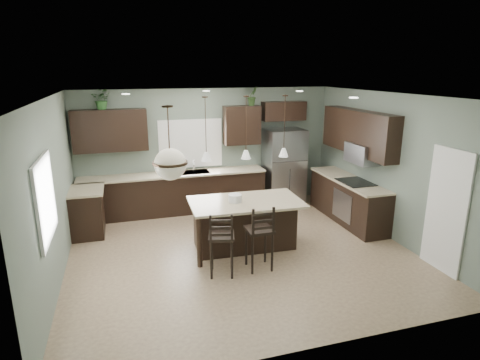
% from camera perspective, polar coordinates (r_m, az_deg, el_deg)
% --- Properties ---
extents(ground, '(6.00, 6.00, 0.00)m').
position_cam_1_polar(ground, '(7.43, 0.15, -10.19)').
color(ground, '#9E8466').
rests_on(ground, ground).
extents(pantry_door, '(0.04, 0.82, 2.04)m').
position_cam_1_polar(pantry_door, '(7.25, 27.26, -3.95)').
color(pantry_door, white).
rests_on(pantry_door, ground).
extents(window_back, '(1.35, 0.02, 1.00)m').
position_cam_1_polar(window_back, '(9.42, -7.05, 5.17)').
color(window_back, white).
rests_on(window_back, room_shell).
extents(window_left, '(0.02, 1.10, 1.00)m').
position_cam_1_polar(window_left, '(5.94, -26.08, -2.47)').
color(window_left, white).
rests_on(window_left, room_shell).
extents(left_return_cabs, '(0.60, 0.90, 0.90)m').
position_cam_1_polar(left_return_cabs, '(8.60, -20.88, -4.36)').
color(left_return_cabs, black).
rests_on(left_return_cabs, ground).
extents(left_return_countertop, '(0.66, 0.96, 0.04)m').
position_cam_1_polar(left_return_countertop, '(8.46, -21.05, -1.35)').
color(left_return_countertop, '#C2B693').
rests_on(left_return_countertop, left_return_cabs).
extents(back_lower_cabs, '(4.20, 0.60, 0.90)m').
position_cam_1_polar(back_lower_cabs, '(9.34, -9.24, -1.95)').
color(back_lower_cabs, black).
rests_on(back_lower_cabs, ground).
extents(back_countertop, '(4.20, 0.66, 0.04)m').
position_cam_1_polar(back_countertop, '(9.20, -9.35, 0.81)').
color(back_countertop, '#C2B693').
rests_on(back_countertop, back_lower_cabs).
extents(sink_inset, '(0.70, 0.45, 0.01)m').
position_cam_1_polar(sink_inset, '(9.26, -6.60, 1.11)').
color(sink_inset, gray).
rests_on(sink_inset, back_countertop).
extents(faucet, '(0.02, 0.02, 0.28)m').
position_cam_1_polar(faucet, '(9.19, -6.59, 1.94)').
color(faucet, silver).
rests_on(faucet, back_countertop).
extents(back_upper_left, '(1.55, 0.34, 0.90)m').
position_cam_1_polar(back_upper_left, '(9.08, -17.98, 6.71)').
color(back_upper_left, black).
rests_on(back_upper_left, room_shell).
extents(back_upper_right, '(0.85, 0.34, 0.90)m').
position_cam_1_polar(back_upper_right, '(9.48, 0.26, 7.80)').
color(back_upper_right, black).
rests_on(back_upper_right, room_shell).
extents(fridge_header, '(1.05, 0.34, 0.45)m').
position_cam_1_polar(fridge_header, '(9.80, 6.23, 9.73)').
color(fridge_header, black).
rests_on(fridge_header, room_shell).
extents(right_lower_cabs, '(0.60, 2.35, 0.90)m').
position_cam_1_polar(right_lower_cabs, '(9.07, 15.06, -2.84)').
color(right_lower_cabs, black).
rests_on(right_lower_cabs, ground).
extents(right_countertop, '(0.66, 2.35, 0.04)m').
position_cam_1_polar(right_countertop, '(8.93, 15.16, 0.02)').
color(right_countertop, '#C2B693').
rests_on(right_countertop, right_lower_cabs).
extents(cooktop, '(0.58, 0.75, 0.02)m').
position_cam_1_polar(cooktop, '(8.70, 16.11, -0.29)').
color(cooktop, black).
rests_on(cooktop, right_countertop).
extents(wall_oven_front, '(0.01, 0.72, 0.60)m').
position_cam_1_polar(wall_oven_front, '(8.69, 14.28, -3.58)').
color(wall_oven_front, gray).
rests_on(wall_oven_front, right_lower_cabs).
extents(right_upper_cabs, '(0.34, 2.35, 0.90)m').
position_cam_1_polar(right_upper_cabs, '(8.80, 16.47, 6.57)').
color(right_upper_cabs, black).
rests_on(right_upper_cabs, room_shell).
extents(microwave, '(0.40, 0.75, 0.40)m').
position_cam_1_polar(microwave, '(8.61, 16.97, 3.64)').
color(microwave, gray).
rests_on(microwave, right_upper_cabs).
extents(refrigerator, '(0.90, 0.74, 1.85)m').
position_cam_1_polar(refrigerator, '(9.75, 6.24, 1.80)').
color(refrigerator, '#96979E').
rests_on(refrigerator, ground).
extents(kitchen_island, '(2.05, 1.22, 0.92)m').
position_cam_1_polar(kitchen_island, '(7.40, 0.81, -6.40)').
color(kitchen_island, black).
rests_on(kitchen_island, ground).
extents(serving_dish, '(0.24, 0.24, 0.14)m').
position_cam_1_polar(serving_dish, '(7.17, -0.72, -2.60)').
color(serving_dish, silver).
rests_on(serving_dish, kitchen_island).
extents(bar_stool_left, '(0.49, 0.49, 1.09)m').
position_cam_1_polar(bar_stool_left, '(6.47, -2.65, -8.95)').
color(bar_stool_left, black).
rests_on(bar_stool_left, ground).
extents(bar_stool_center, '(0.42, 0.42, 1.13)m').
position_cam_1_polar(bar_stool_center, '(6.64, 2.75, -8.08)').
color(bar_stool_center, black).
rests_on(bar_stool_center, ground).
extents(pendant_left, '(0.17, 0.17, 1.10)m').
position_cam_1_polar(pendant_left, '(6.78, -4.89, 7.21)').
color(pendant_left, silver).
rests_on(pendant_left, room_shell).
extents(pendant_center, '(0.17, 0.17, 1.10)m').
position_cam_1_polar(pendant_center, '(6.93, 0.87, 7.44)').
color(pendant_center, white).
rests_on(pendant_center, room_shell).
extents(pendant_right, '(0.17, 0.17, 1.10)m').
position_cam_1_polar(pendant_right, '(7.14, 6.34, 7.60)').
color(pendant_right, white).
rests_on(pendant_right, room_shell).
extents(chandelier, '(0.45, 0.45, 0.96)m').
position_cam_1_polar(chandelier, '(5.13, -10.04, 5.17)').
color(chandelier, '#F3E7C7').
rests_on(chandelier, room_shell).
extents(plant_back_left, '(0.47, 0.43, 0.43)m').
position_cam_1_polar(plant_back_left, '(8.98, -19.04, 10.81)').
color(plant_back_left, '#265123').
rests_on(plant_back_left, back_upper_left).
extents(plant_back_right, '(0.29, 0.26, 0.44)m').
position_cam_1_polar(plant_back_right, '(9.46, 1.79, 11.85)').
color(plant_back_right, '#2D4C21').
rests_on(plant_back_right, back_upper_right).
extents(room_shell, '(6.00, 6.00, 6.00)m').
position_cam_1_polar(room_shell, '(6.86, 0.16, 2.69)').
color(room_shell, slate).
rests_on(room_shell, ground).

